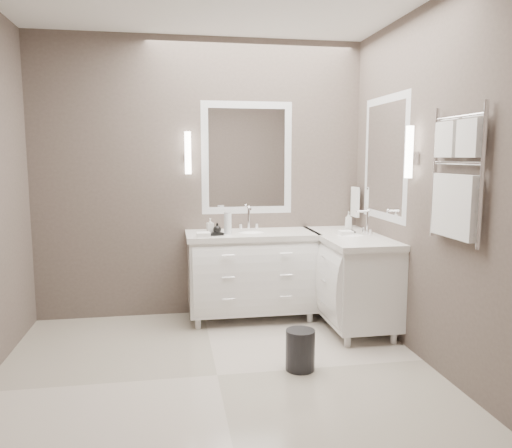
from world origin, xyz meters
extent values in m
cube|color=beige|center=(0.00, 0.00, -0.01)|extent=(3.20, 3.00, 0.01)
cube|color=#554A44|center=(0.00, 1.50, 1.35)|extent=(3.20, 0.01, 2.70)
cube|color=#554A44|center=(0.00, -1.50, 1.35)|extent=(3.20, 0.01, 2.70)
cube|color=#554A44|center=(1.60, 0.00, 1.35)|extent=(0.01, 3.00, 2.70)
cube|color=white|center=(0.45, 1.23, 0.45)|extent=(1.20, 0.55, 0.70)
cube|color=white|center=(0.45, 1.23, 0.82)|extent=(1.24, 0.59, 0.05)
ellipsoid|color=white|center=(0.45, 1.23, 0.81)|extent=(0.36, 0.28, 0.12)
cylinder|color=white|center=(0.45, 1.39, 0.96)|extent=(0.02, 0.02, 0.22)
cube|color=white|center=(1.33, 0.90, 0.45)|extent=(0.55, 1.20, 0.70)
cube|color=white|center=(1.33, 0.90, 0.82)|extent=(0.59, 1.24, 0.05)
ellipsoid|color=white|center=(1.33, 0.90, 0.81)|extent=(0.36, 0.28, 0.12)
cylinder|color=white|center=(1.49, 0.90, 0.96)|extent=(0.02, 0.02, 0.22)
cube|color=white|center=(0.45, 1.49, 1.55)|extent=(0.90, 0.02, 1.10)
cube|color=white|center=(0.45, 1.49, 1.55)|extent=(0.77, 0.02, 0.96)
cube|color=white|center=(1.59, 0.80, 1.55)|extent=(0.02, 0.90, 1.10)
cube|color=white|center=(1.59, 0.80, 1.55)|extent=(0.02, 0.90, 0.96)
cube|color=white|center=(-0.13, 1.43, 1.55)|extent=(0.05, 0.05, 0.10)
cylinder|color=white|center=(-0.13, 1.43, 1.60)|extent=(0.06, 0.06, 0.40)
cube|color=white|center=(1.53, 0.22, 1.55)|extent=(0.05, 0.05, 0.10)
cylinder|color=white|center=(1.53, 0.22, 1.60)|extent=(0.06, 0.06, 0.40)
cylinder|color=white|center=(1.55, 1.36, 1.25)|extent=(0.02, 0.22, 0.02)
cube|color=white|center=(1.54, 1.36, 1.11)|extent=(0.03, 0.17, 0.30)
cylinder|color=white|center=(1.56, -0.68, 1.45)|extent=(0.03, 0.03, 0.90)
cylinder|color=white|center=(1.56, -0.12, 1.45)|extent=(0.03, 0.03, 0.90)
cube|color=white|center=(1.55, -0.53, 1.68)|extent=(0.06, 0.22, 0.24)
cube|color=white|center=(1.55, -0.27, 1.68)|extent=(0.06, 0.22, 0.24)
cube|color=white|center=(1.55, -0.40, 1.24)|extent=(0.06, 0.46, 0.42)
cylinder|color=black|center=(0.62, 0.00, 0.15)|extent=(0.23, 0.23, 0.30)
cube|color=black|center=(0.08, 1.11, 0.86)|extent=(0.18, 0.15, 0.02)
cube|color=black|center=(1.35, 1.02, 0.86)|extent=(0.13, 0.16, 0.02)
cylinder|color=silver|center=(0.22, 1.16, 0.95)|extent=(0.09, 0.09, 0.20)
imported|color=white|center=(0.05, 1.13, 0.94)|extent=(0.07, 0.07, 0.13)
imported|color=black|center=(0.11, 1.08, 0.92)|extent=(0.08, 0.08, 0.09)
imported|color=white|center=(1.35, 1.02, 0.96)|extent=(0.09, 0.09, 0.18)
camera|label=1|loc=(-0.30, -3.42, 1.57)|focal=35.00mm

